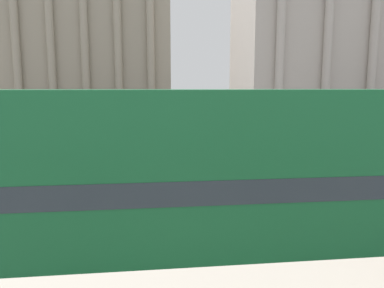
{
  "coord_description": "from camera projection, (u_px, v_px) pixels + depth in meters",
  "views": [
    {
      "loc": [
        -0.86,
        -2.3,
        4.31
      ],
      "look_at": [
        1.29,
        15.57,
        1.58
      ],
      "focal_mm": 35.0,
      "sensor_mm": 36.0,
      "label": 1
    }
  ],
  "objects": [
    {
      "name": "pedestrian_blue",
      "position": [
        190.0,
        122.0,
        36.44
      ],
      "size": [
        0.32,
        0.32,
        1.66
      ],
      "rotation": [
        0.0,
        0.0,
        1.06
      ],
      "color": "#282B33",
      "rests_on": "ground_plane"
    },
    {
      "name": "double_decker_bus",
      "position": [
        189.0,
        181.0,
        7.76
      ],
      "size": [
        10.72,
        2.73,
        4.27
      ],
      "rotation": [
        0.0,
        0.0,
        0.07
      ],
      "color": "black",
      "rests_on": "ground_plane"
    },
    {
      "name": "plaza_building_left",
      "position": [
        79.0,
        51.0,
        49.95
      ],
      "size": [
        24.43,
        14.43,
        18.19
      ],
      "color": "#A39984",
      "rests_on": "ground_plane"
    },
    {
      "name": "plaza_building_right",
      "position": [
        345.0,
        16.0,
        45.94
      ],
      "size": [
        26.71,
        13.14,
        25.95
      ],
      "color": "#BCB2A8",
      "rests_on": "ground_plane"
    },
    {
      "name": "pedestrian_olive",
      "position": [
        61.0,
        134.0,
        26.6
      ],
      "size": [
        0.32,
        0.32,
        1.78
      ],
      "rotation": [
        0.0,
        0.0,
        1.85
      ],
      "color": "#282B33",
      "rests_on": "ground_plane"
    },
    {
      "name": "pedestrian_yellow",
      "position": [
        132.0,
        123.0,
        35.07
      ],
      "size": [
        0.32,
        0.32,
        1.71
      ],
      "rotation": [
        0.0,
        0.0,
        1.2
      ],
      "color": "#282B33",
      "rests_on": "ground_plane"
    },
    {
      "name": "pedestrian_black",
      "position": [
        76.0,
        126.0,
        32.87
      ],
      "size": [
        0.32,
        0.32,
        1.61
      ],
      "rotation": [
        0.0,
        0.0,
        0.85
      ],
      "color": "#282B33",
      "rests_on": "ground_plane"
    },
    {
      "name": "car_black",
      "position": [
        168.0,
        134.0,
        29.15
      ],
      "size": [
        4.2,
        1.93,
        1.35
      ],
      "rotation": [
        0.0,
        0.0,
        5.84
      ],
      "color": "black",
      "rests_on": "ground_plane"
    },
    {
      "name": "traffic_light_mid",
      "position": [
        93.0,
        121.0,
        19.27
      ],
      "size": [
        0.42,
        0.24,
        3.95
      ],
      "color": "black",
      "rests_on": "ground_plane"
    },
    {
      "name": "traffic_light_near",
      "position": [
        308.0,
        138.0,
        13.18
      ],
      "size": [
        0.42,
        0.24,
        3.93
      ],
      "color": "black",
      "rests_on": "ground_plane"
    }
  ]
}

